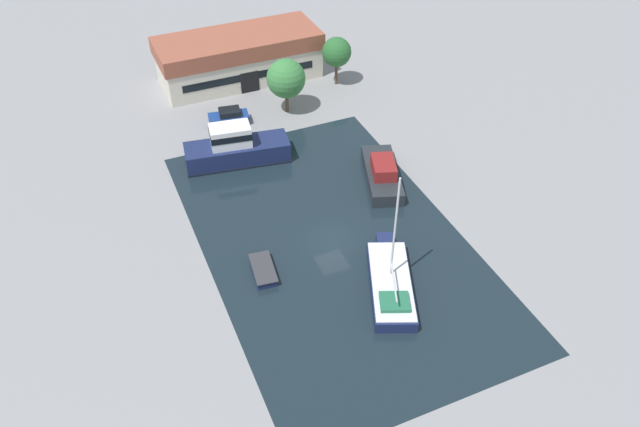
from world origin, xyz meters
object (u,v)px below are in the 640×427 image
Objects in this scene: small_dinghy at (263,270)px; parked_car at (229,116)px; motor_cruiser at (236,148)px; warehouse_building at (239,57)px; sailboat_moored at (391,282)px; quay_tree_by_water at (337,52)px; cabin_boat at (382,173)px; quay_tree_near_building at (286,79)px.

parked_car is at bearing -93.10° from small_dinghy.
warehouse_building is at bearing -10.41° from motor_cruiser.
sailboat_moored is 0.97× the size of motor_cruiser.
quay_tree_by_water reaches higher than cabin_boat.
quay_tree_near_building reaches higher than small_dinghy.
warehouse_building is 9.60m from quay_tree_near_building.
quay_tree_by_water is 0.54× the size of motor_cruiser.
quay_tree_near_building is (2.35, -9.23, 1.21)m from warehouse_building.
parked_car is 18.48m from cabin_boat.
cabin_boat is at bearing -76.88° from warehouse_building.
quay_tree_by_water is 1.28× the size of parked_car.
quay_tree_near_building is at bearing -40.35° from motor_cruiser.
quay_tree_near_building is 0.57× the size of motor_cruiser.
cabin_boat is (3.58, -15.38, -3.03)m from quay_tree_near_building.
small_dinghy is at bearing -115.36° from quay_tree_near_building.
cabin_boat is (5.75, 12.36, 0.31)m from sailboat_moored.
quay_tree_near_building reaches higher than parked_car.
parked_car is at bearing -2.55° from motor_cruiser.
cabin_boat is (11.49, -8.49, -0.58)m from motor_cruiser.
motor_cruiser is (-7.91, -6.89, -2.45)m from quay_tree_near_building.
small_dinghy is (-8.44, 5.35, -0.27)m from sailboat_moored.
warehouse_building reaches higher than small_dinghy.
small_dinghy is at bearing -124.92° from quay_tree_by_water.
quay_tree_near_building is 0.59× the size of sailboat_moored.
cabin_boat is (10.12, -15.46, 0.06)m from parked_car.
cabin_boat is (14.19, 7.01, 0.58)m from small_dinghy.
sailboat_moored is at bearing 154.81° from small_dinghy.
parked_car is 0.44× the size of sailboat_moored.
sailboat_moored is (-9.65, -31.25, -3.37)m from quay_tree_by_water.
warehouse_building is 11.44m from quay_tree_by_water.
cabin_boat is at bearing -76.90° from quay_tree_near_building.
sailboat_moored reaches higher than parked_car.
quay_tree_near_building is 25.04m from small_dinghy.
sailboat_moored is at bearing -162.18° from parked_car.
sailboat_moored is at bearing -156.00° from motor_cruiser.
sailboat_moored is 1.17× the size of cabin_boat.
quay_tree_near_building is 1.06× the size of quay_tree_by_water.
sailboat_moored is at bearing -107.15° from quay_tree_by_water.
quay_tree_near_building is at bearing 122.21° from cabin_boat.
motor_cruiser is at bearing 162.65° from cabin_boat.
warehouse_building is 17.09m from motor_cruiser.
quay_tree_near_building reaches higher than cabin_boat.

